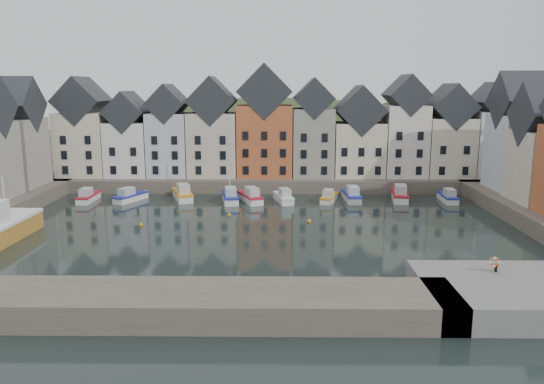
{
  "coord_description": "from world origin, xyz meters",
  "views": [
    {
      "loc": [
        2.24,
        -57.47,
        16.33
      ],
      "look_at": [
        1.48,
        6.0,
        3.57
      ],
      "focal_mm": 35.0,
      "sensor_mm": 36.0,
      "label": 1
    }
  ],
  "objects_px": {
    "mooring_bollard": "(495,268)",
    "life_ring_post": "(494,262)",
    "boat_a": "(88,197)",
    "boat_d": "(230,196)"
  },
  "relations": [
    {
      "from": "mooring_bollard",
      "to": "life_ring_post",
      "type": "height_order",
      "value": "life_ring_post"
    },
    {
      "from": "boat_a",
      "to": "boat_d",
      "type": "bearing_deg",
      "value": -0.8
    },
    {
      "from": "boat_a",
      "to": "mooring_bollard",
      "type": "bearing_deg",
      "value": -38.03
    },
    {
      "from": "boat_a",
      "to": "life_ring_post",
      "type": "distance_m",
      "value": 56.16
    },
    {
      "from": "boat_d",
      "to": "life_ring_post",
      "type": "relative_size",
      "value": 9.56
    },
    {
      "from": "boat_a",
      "to": "mooring_bollard",
      "type": "height_order",
      "value": "mooring_bollard"
    },
    {
      "from": "mooring_bollard",
      "to": "life_ring_post",
      "type": "bearing_deg",
      "value": -127.35
    },
    {
      "from": "boat_a",
      "to": "boat_d",
      "type": "relative_size",
      "value": 0.47
    },
    {
      "from": "mooring_bollard",
      "to": "boat_a",
      "type": "bearing_deg",
      "value": 142.34
    },
    {
      "from": "boat_a",
      "to": "life_ring_post",
      "type": "height_order",
      "value": "life_ring_post"
    }
  ]
}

